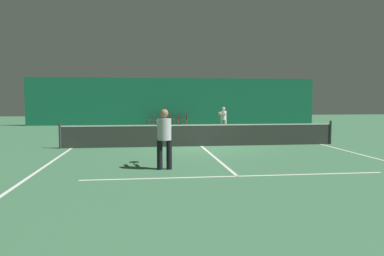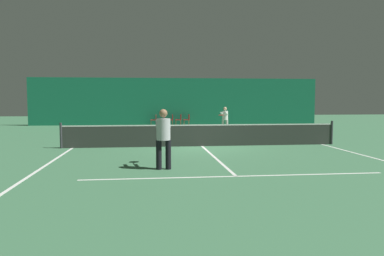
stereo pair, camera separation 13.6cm
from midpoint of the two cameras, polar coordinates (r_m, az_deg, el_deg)
ground_plane at (r=16.34m, az=1.20°, el=-2.78°), size 60.00×60.00×0.00m
backdrop_curtain at (r=30.00m, az=-2.69°, el=4.07°), size 23.00×0.12×3.71m
court_line_baseline_far at (r=28.11m, az=-2.36°, el=0.27°), size 11.00×0.10×0.00m
court_line_service_far at (r=22.66m, az=-1.17°, el=-0.75°), size 8.25×0.10×0.00m
court_line_service_near at (r=10.14m, az=6.55°, el=-7.30°), size 8.25×0.10×0.00m
court_line_sideline_left at (r=16.47m, az=-18.12°, el=-2.95°), size 0.10×23.80×0.00m
court_line_sideline_right at (r=17.99m, az=18.82°, el=-2.35°), size 0.10×23.80×0.00m
court_line_centre at (r=16.34m, az=1.20°, el=-2.78°), size 0.10×12.80×0.00m
tennis_net at (r=16.29m, az=1.21°, el=-1.00°), size 12.00×0.10×1.07m
player_near at (r=10.96m, az=-4.61°, el=-0.97°), size 0.44×1.39×1.77m
player_far at (r=23.07m, az=4.62°, el=1.60°), size 0.87×1.33×1.57m
courtside_chair_0 at (r=29.40m, az=-6.20°, el=1.37°), size 0.44×0.44×0.84m
courtside_chair_1 at (r=29.42m, az=-4.93°, el=1.38°), size 0.44×0.44×0.84m
courtside_chair_2 at (r=29.45m, az=-3.67°, el=1.39°), size 0.44×0.44×0.84m
courtside_chair_3 at (r=29.50m, az=-2.41°, el=1.40°), size 0.44×0.44×0.84m
courtside_chair_4 at (r=29.56m, az=-1.15°, el=1.41°), size 0.44×0.44×0.84m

